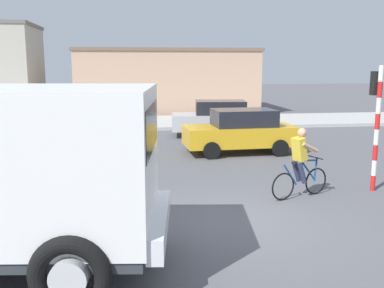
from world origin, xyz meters
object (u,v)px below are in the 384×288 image
car_white_mid (241,131)px  traffic_light_pole (377,111)px  car_red_near (218,118)px  cyclist (300,163)px  pedestrian_near_kerb (235,117)px

car_white_mid → traffic_light_pole: bearing=-67.3°
car_red_near → car_white_mid: size_ratio=1.02×
traffic_light_pole → car_red_near: bearing=103.8°
car_red_near → car_white_mid: bearing=-89.1°
cyclist → car_red_near: cyclist is taller
traffic_light_pole → car_white_mid: 5.79m
cyclist → car_red_near: size_ratio=0.41×
traffic_light_pole → pedestrian_near_kerb: traffic_light_pole is taller
car_red_near → car_white_mid: 3.92m
car_white_mid → pedestrian_near_kerb: pedestrian_near_kerb is taller
car_red_near → pedestrian_near_kerb: pedestrian_near_kerb is taller
traffic_light_pole → cyclist: bearing=-169.8°
cyclist → traffic_light_pole: bearing=10.2°
car_red_near → car_white_mid: (0.06, -3.92, 0.00)m
traffic_light_pole → car_white_mid: (-2.18, 5.21, -1.25)m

